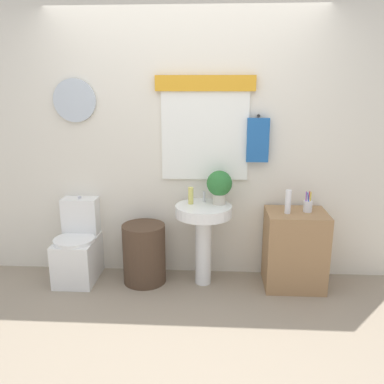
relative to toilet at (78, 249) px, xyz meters
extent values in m
plane|color=gray|center=(1.02, -0.88, -0.30)|extent=(8.00, 8.00, 0.00)
cube|color=silver|center=(1.02, 0.27, 1.00)|extent=(4.40, 0.10, 2.60)
cube|color=white|center=(1.20, 0.20, 1.07)|extent=(0.80, 0.03, 0.82)
cube|color=gold|center=(1.20, 0.19, 1.54)|extent=(0.90, 0.04, 0.14)
cylinder|color=silver|center=(0.00, 0.20, 1.39)|extent=(0.40, 0.03, 0.40)
cylinder|color=black|center=(1.69, 0.19, 1.26)|extent=(0.02, 0.06, 0.02)
cube|color=#235BA3|center=(1.69, 0.17, 1.04)|extent=(0.20, 0.05, 0.40)
cube|color=white|center=(0.00, -0.03, -0.09)|extent=(0.36, 0.50, 0.41)
cylinder|color=white|center=(0.00, -0.09, 0.13)|extent=(0.38, 0.38, 0.03)
cube|color=white|center=(0.00, 0.14, 0.29)|extent=(0.34, 0.18, 0.36)
cylinder|color=silver|center=(0.00, 0.14, 0.48)|extent=(0.04, 0.04, 0.02)
cylinder|color=#4C3828|center=(0.64, -0.03, -0.02)|extent=(0.40, 0.40, 0.57)
cylinder|color=white|center=(1.20, -0.03, 0.03)|extent=(0.15, 0.15, 0.67)
cylinder|color=white|center=(1.20, -0.03, 0.42)|extent=(0.52, 0.52, 0.10)
cylinder|color=silver|center=(1.20, 0.09, 0.52)|extent=(0.03, 0.03, 0.10)
cube|color=#9E754C|center=(2.04, -0.03, 0.06)|extent=(0.54, 0.44, 0.72)
cylinder|color=#DBD166|center=(1.08, 0.02, 0.54)|extent=(0.05, 0.05, 0.16)
cylinder|color=beige|center=(1.34, 0.03, 0.52)|extent=(0.12, 0.12, 0.10)
sphere|color=#2D7033|center=(1.34, 0.03, 0.66)|extent=(0.23, 0.23, 0.23)
cylinder|color=white|center=(1.95, -0.07, 0.53)|extent=(0.05, 0.05, 0.21)
cylinder|color=silver|center=(2.14, -0.01, 0.47)|extent=(0.08, 0.08, 0.10)
cylinder|color=yellow|center=(2.16, -0.01, 0.51)|extent=(0.01, 0.03, 0.18)
cylinder|color=red|center=(2.14, 0.00, 0.51)|extent=(0.02, 0.01, 0.18)
cylinder|color=purple|center=(2.12, -0.01, 0.51)|extent=(0.01, 0.04, 0.18)
cylinder|color=blue|center=(2.14, -0.03, 0.51)|extent=(0.04, 0.01, 0.18)
camera|label=1|loc=(1.30, -3.54, 1.52)|focal=37.76mm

